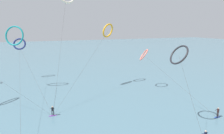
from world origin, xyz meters
TOP-DOWN VIEW (x-y plane):
  - sea_water at (0.00, 105.26)m, footprint 400.00×200.00m
  - surfer_cobalt at (16.72, 15.52)m, footprint 1.40×0.68m
  - surfer_violet at (-8.24, 26.19)m, footprint 1.40×0.64m
  - kite_amber at (6.53, 39.23)m, footprint 16.71×14.60m
  - kite_coral at (13.30, 33.33)m, footprint 5.00×19.69m
  - kite_teal at (-14.24, 43.64)m, footprint 8.28×19.17m
  - kite_charcoal at (8.46, 16.19)m, footprint 2.06×6.78m
  - kite_navy at (-14.02, 53.50)m, footprint 3.76×46.97m

SIDE VIEW (x-z plane):
  - sea_water at x=0.00m, z-range 0.00..0.08m
  - surfer_cobalt at x=16.72m, z-range -0.03..1.67m
  - surfer_violet at x=-8.24m, z-range -0.03..1.67m
  - kite_coral at x=13.30m, z-range 3.42..13.03m
  - kite_navy at x=-14.02m, z-range 4.14..15.76m
  - kite_charcoal at x=8.46m, z-range 4.69..16.85m
  - kite_teal at x=-14.24m, z-range 5.19..20.10m
  - kite_amber at x=6.53m, z-range 5.97..21.42m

